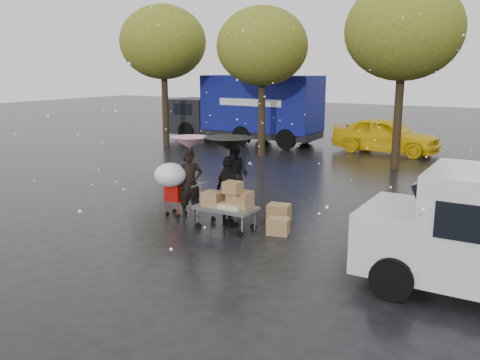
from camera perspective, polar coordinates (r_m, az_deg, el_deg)
The scene contains 13 objects.
ground at distance 13.04m, azimuth -5.19°, elevation -4.91°, with size 90.00×90.00×0.00m, color black.
person_pink at distance 13.42m, azimuth -5.62°, elevation -0.41°, with size 0.66×0.43×1.81m, color black.
person_middle at distance 14.34m, azimuth -0.62°, elevation 0.55°, with size 0.90×0.70×1.84m, color black.
person_black at distance 12.58m, azimuth -1.26°, elevation -1.28°, with size 1.05×0.44×1.78m, color black.
umbrella_pink at distance 13.22m, azimuth -5.72°, elevation 4.19°, with size 0.98×0.98×2.15m.
umbrella_black at distance 12.35m, azimuth -1.28°, elevation 4.10°, with size 1.21×1.21×2.24m.
vendor_cart at distance 12.30m, azimuth -1.33°, elevation -2.42°, with size 1.52×0.80×1.27m.
shopping_cart at distance 13.43m, azimuth -7.73°, elevation 0.23°, with size 0.84×0.84×1.46m.
blue_truck at distance 26.95m, azimuth 0.86°, elevation 7.97°, with size 8.30×2.60×3.50m.
box_ground_near at distance 12.99m, azimuth 4.38°, elevation -3.81°, with size 0.55×0.44×0.50m, color olive.
box_ground_far at distance 12.17m, azimuth 4.32°, elevation -5.20°, with size 0.51×0.39×0.39m, color olive.
yellow_taxi at distance 24.52m, azimuth 16.07°, elevation 4.85°, with size 1.96×4.86×1.66m, color yellow.
tree_row at distance 21.54m, azimuth 9.90°, elevation 15.35°, with size 21.60×4.40×7.12m.
Camera 1 is at (7.38, -10.02, 3.90)m, focal length 38.00 mm.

